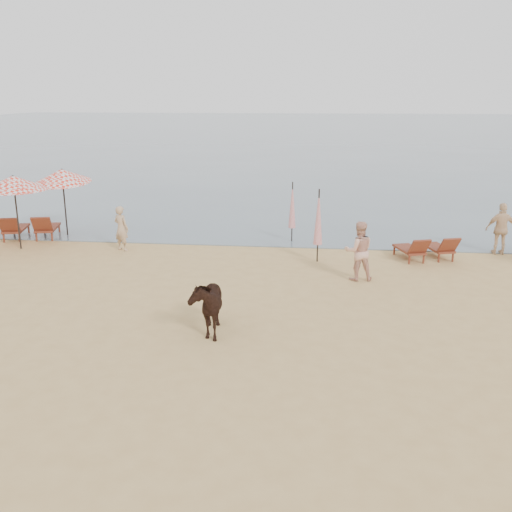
# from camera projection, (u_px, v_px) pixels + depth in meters

# --- Properties ---
(ground) EXTENTS (120.00, 120.00, 0.00)m
(ground) POSITION_uv_depth(u_px,v_px,m) (226.00, 387.00, 10.51)
(ground) COLOR tan
(ground) RESTS_ON ground
(sea) EXTENTS (160.00, 140.00, 0.06)m
(sea) POSITION_uv_depth(u_px,v_px,m) (310.00, 129.00, 86.96)
(sea) COLOR #51606B
(sea) RESTS_ON ground
(lounger_cluster_left) EXTENTS (3.28, 2.38, 0.65)m
(lounger_cluster_left) POSITION_uv_depth(u_px,v_px,m) (14.00, 228.00, 21.01)
(lounger_cluster_left) COLOR maroon
(lounger_cluster_left) RESTS_ON ground
(lounger_cluster_right) EXTENTS (2.00, 1.96, 0.58)m
(lounger_cluster_right) POSITION_uv_depth(u_px,v_px,m) (427.00, 248.00, 18.45)
(lounger_cluster_right) COLOR maroon
(lounger_cluster_right) RESTS_ON ground
(umbrella_open_left_a) EXTENTS (2.25, 2.25, 2.57)m
(umbrella_open_left_a) POSITION_uv_depth(u_px,v_px,m) (13.00, 183.00, 19.25)
(umbrella_open_left_a) COLOR black
(umbrella_open_left_a) RESTS_ON ground
(umbrella_open_left_b) EXTENTS (2.07, 2.11, 2.64)m
(umbrella_open_left_b) POSITION_uv_depth(u_px,v_px,m) (62.00, 176.00, 21.07)
(umbrella_open_left_b) COLOR black
(umbrella_open_left_b) RESTS_ON ground
(umbrella_closed_left) EXTENTS (0.29, 0.29, 2.36)m
(umbrella_closed_left) POSITION_uv_depth(u_px,v_px,m) (318.00, 217.00, 17.98)
(umbrella_closed_left) COLOR black
(umbrella_closed_left) RESTS_ON ground
(umbrella_closed_right) EXTENTS (0.27, 0.27, 2.19)m
(umbrella_closed_right) POSITION_uv_depth(u_px,v_px,m) (292.00, 205.00, 20.43)
(umbrella_closed_right) COLOR black
(umbrella_closed_right) RESTS_ON ground
(cow) EXTENTS (1.01, 1.72, 1.36)m
(cow) POSITION_uv_depth(u_px,v_px,m) (206.00, 304.00, 12.75)
(cow) COLOR black
(cow) RESTS_ON ground
(beachgoer_left) EXTENTS (0.67, 0.57, 1.55)m
(beachgoer_left) POSITION_uv_depth(u_px,v_px,m) (121.00, 228.00, 19.48)
(beachgoer_left) COLOR tan
(beachgoer_left) RESTS_ON ground
(beachgoer_right_a) EXTENTS (0.94, 0.79, 1.73)m
(beachgoer_right_a) POSITION_uv_depth(u_px,v_px,m) (359.00, 251.00, 16.34)
(beachgoer_right_a) COLOR #D79E86
(beachgoer_right_a) RESTS_ON ground
(beachgoer_right_b) EXTENTS (1.04, 0.46, 1.74)m
(beachgoer_right_b) POSITION_uv_depth(u_px,v_px,m) (501.00, 229.00, 18.98)
(beachgoer_right_b) COLOR #DAB288
(beachgoer_right_b) RESTS_ON ground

